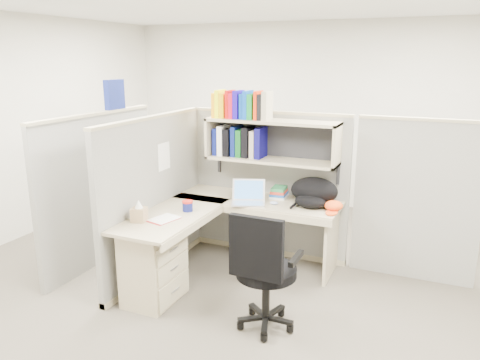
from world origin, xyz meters
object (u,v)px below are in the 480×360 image
at_px(desk, 184,248).
at_px(snack_canister, 188,206).
at_px(task_chair, 264,289).
at_px(backpack, 313,192).
at_px(laptop, 248,193).

xyz_separation_m(desk, snack_canister, (-0.07, 0.22, 0.34)).
bearing_deg(task_chair, desk, 160.70).
bearing_deg(desk, backpack, 41.15).
height_order(desk, backpack, backpack).
bearing_deg(desk, laptop, 60.28).
xyz_separation_m(desk, laptop, (0.38, 0.67, 0.41)).
xyz_separation_m(backpack, task_chair, (-0.06, -1.20, -0.50)).
relative_size(backpack, task_chair, 0.46).
xyz_separation_m(desk, backpack, (1.00, 0.87, 0.43)).
bearing_deg(backpack, laptop, -143.40).
xyz_separation_m(laptop, backpack, (0.61, 0.20, 0.02)).
distance_m(desk, task_chair, 1.00).
height_order(desk, task_chair, task_chair).
height_order(laptop, backpack, backpack).
height_order(laptop, task_chair, task_chair).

